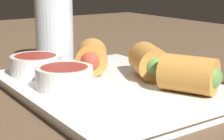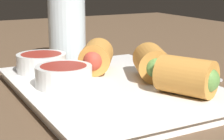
{
  "view_description": "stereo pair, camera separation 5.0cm",
  "coord_description": "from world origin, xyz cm",
  "px_view_note": "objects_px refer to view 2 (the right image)",
  "views": [
    {
      "loc": [
        -40.64,
        26.94,
        16.82
      ],
      "look_at": [
        -2.34,
        0.98,
        5.26
      ],
      "focal_mm": 60.0,
      "sensor_mm": 36.0,
      "label": 1
    },
    {
      "loc": [
        -43.22,
        22.65,
        16.82
      ],
      "look_at": [
        -2.34,
        0.98,
        5.26
      ],
      "focal_mm": 60.0,
      "sensor_mm": 36.0,
      "label": 2
    }
  ],
  "objects_px": {
    "serving_plate": "(112,89)",
    "dipping_bowl_near": "(64,75)",
    "dipping_bowl_far": "(42,62)",
    "drinking_glass": "(67,30)"
  },
  "relations": [
    {
      "from": "dipping_bowl_far",
      "to": "serving_plate",
      "type": "bearing_deg",
      "value": -148.89
    },
    {
      "from": "serving_plate",
      "to": "drinking_glass",
      "type": "relative_size",
      "value": 2.67
    },
    {
      "from": "serving_plate",
      "to": "dipping_bowl_far",
      "type": "relative_size",
      "value": 4.28
    },
    {
      "from": "dipping_bowl_near",
      "to": "serving_plate",
      "type": "bearing_deg",
      "value": -106.34
    },
    {
      "from": "dipping_bowl_far",
      "to": "drinking_glass",
      "type": "height_order",
      "value": "drinking_glass"
    },
    {
      "from": "serving_plate",
      "to": "dipping_bowl_far",
      "type": "height_order",
      "value": "dipping_bowl_far"
    },
    {
      "from": "serving_plate",
      "to": "drinking_glass",
      "type": "height_order",
      "value": "drinking_glass"
    },
    {
      "from": "serving_plate",
      "to": "dipping_bowl_near",
      "type": "bearing_deg",
      "value": 73.66
    },
    {
      "from": "serving_plate",
      "to": "dipping_bowl_near",
      "type": "relative_size",
      "value": 4.28
    },
    {
      "from": "drinking_glass",
      "to": "serving_plate",
      "type": "bearing_deg",
      "value": 173.97
    }
  ]
}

